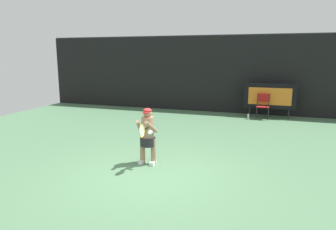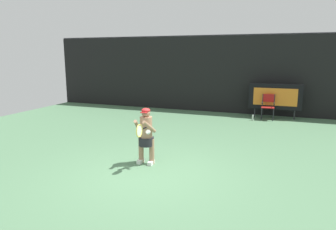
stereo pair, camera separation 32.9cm
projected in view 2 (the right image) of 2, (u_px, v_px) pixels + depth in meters
ground at (144, 178)px, 7.03m from camera, size 18.00×22.00×0.03m
backdrop_screen at (221, 74)px, 14.65m from camera, size 18.00×0.12×3.66m
scoreboard at (275, 97)px, 13.37m from camera, size 2.20×0.21×1.50m
umpire_chair at (268, 105)px, 13.17m from camera, size 0.52×0.44×1.08m
water_bottle at (253, 117)px, 13.10m from camera, size 0.07×0.07×0.27m
tennis_player at (146, 134)px, 7.80m from camera, size 0.53×0.60×1.44m
tennis_racket at (140, 131)px, 7.25m from camera, size 0.03×0.60×0.31m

